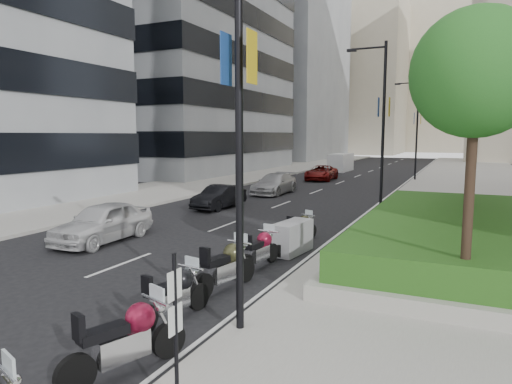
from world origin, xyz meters
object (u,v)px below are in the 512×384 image
Objects in this scene: lamp_post_0 at (232,87)px; motorcycle_6 at (301,227)px; car_d at (321,173)px; delivery_van at (340,163)px; car_c at (274,184)px; motorcycle_4 at (261,249)px; motorcycle_3 at (227,266)px; car_a at (103,222)px; parking_sign at (176,326)px; lamp_post_1 at (381,117)px; motorcycle_2 at (175,294)px; motorcycle_5 at (292,238)px; lamp_post_2 at (415,124)px; motorcycle_1 at (127,338)px; car_b at (219,197)px.

lamp_post_0 reaches higher than motorcycle_6.
delivery_van is at bearing 93.04° from car_d.
delivery_van reaches higher than car_c.
motorcycle_3 is at bearing -173.94° from motorcycle_4.
car_a is at bearing -87.83° from delivery_van.
car_d is (-7.75, 32.28, -4.38)m from lamp_post_0.
parking_sign is 47.22m from delivery_van.
delivery_van is (-0.85, 21.78, 0.23)m from car_c.
lamp_post_1 is 15.41m from motorcycle_3.
lamp_post_0 is 3.99× the size of motorcycle_2.
motorcycle_5 is 7.43m from car_a.
motorcycle_5 is 1.03× the size of motorcycle_6.
motorcycle_2 is (-1.49, -34.97, -4.46)m from lamp_post_2.
lamp_post_0 is at bearing -137.61° from motorcycle_3.
motorcycle_1 is 4.57m from motorcycle_3.
lamp_post_0 is at bearing -78.91° from car_d.
parking_sign reaches higher than motorcycle_1.
motorcycle_1 is (-0.89, -19.23, -4.42)m from lamp_post_1.
parking_sign is 1.07× the size of motorcycle_1.
car_c is at bearing 89.78° from car_b.
lamp_post_2 is at bearing 16.91° from car_d.
motorcycle_1 is at bearing -92.65° from lamp_post_1.
motorcycle_1 is at bearing -154.72° from motorcycle_2.
parking_sign is 19.41m from car_b.
lamp_post_1 is 15.12m from car_a.
motorcycle_6 is (-2.16, 11.59, -0.93)m from parking_sign.
car_c reaches higher than motorcycle_6.
car_d is at bearing 90.08° from car_c.
car_b reaches higher than motorcycle_4.
parking_sign is 1.32× the size of motorcycle_6.
motorcycle_3 is 0.62× the size of car_b.
car_a reaches higher than motorcycle_6.
lamp_post_2 is 12.76m from delivery_van.
motorcycle_2 is (-1.49, 0.03, -4.46)m from lamp_post_0.
car_d is at bearing -160.68° from lamp_post_2.
lamp_post_1 is 17.61m from motorcycle_2.
car_c reaches higher than motorcycle_2.
motorcycle_6 is at bearing -93.25° from lamp_post_2.
motorcycle_5 is (0.28, 4.31, -0.09)m from motorcycle_3.
car_c is at bearing -120.46° from lamp_post_2.
lamp_post_0 is 2.27× the size of car_b.
car_b is at bearing 120.35° from lamp_post_0.
lamp_post_2 is 33.02m from motorcycle_3.
car_d is (0.19, 10.80, -0.03)m from car_c.
lamp_post_0 is 44.34m from delivery_van.
lamp_post_1 is at bearing 9.93° from motorcycle_6.
lamp_post_1 is 1.83× the size of car_c.
motorcycle_2 is 6.59m from motorcycle_5.
car_a is (-7.01, 0.66, 0.18)m from motorcycle_4.
motorcycle_3 is at bearing 26.54° from motorcycle_1.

